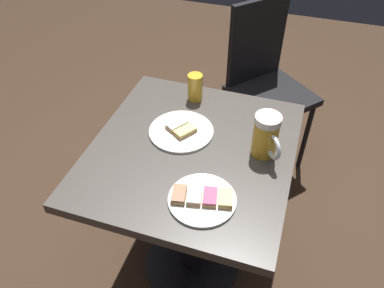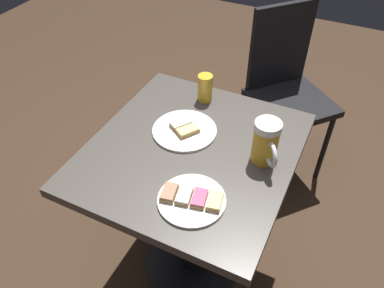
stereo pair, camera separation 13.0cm
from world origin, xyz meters
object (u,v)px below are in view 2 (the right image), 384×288
(cafe_chair, at_px, (286,85))
(beer_mug, at_px, (266,143))
(beer_glass_small, at_px, (205,88))
(plate_near, at_px, (192,199))
(plate_far, at_px, (185,130))

(cafe_chair, bearing_deg, beer_mug, 49.14)
(beer_glass_small, bearing_deg, beer_mug, 144.38)
(plate_near, distance_m, cafe_chair, 1.08)
(beer_mug, relative_size, cafe_chair, 0.17)
(beer_mug, height_order, cafe_chair, cafe_chair)
(plate_far, xyz_separation_m, beer_glass_small, (0.02, -0.21, 0.05))
(plate_far, bearing_deg, plate_near, 120.54)
(beer_glass_small, relative_size, cafe_chair, 0.12)
(beer_mug, bearing_deg, beer_glass_small, -35.62)
(beer_mug, distance_m, cafe_chair, 0.85)
(beer_mug, bearing_deg, plate_far, -3.01)
(beer_mug, distance_m, beer_glass_small, 0.39)
(plate_near, relative_size, plate_far, 0.89)
(plate_far, height_order, beer_glass_small, beer_glass_small)
(plate_near, xyz_separation_m, beer_mug, (-0.14, -0.26, 0.07))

